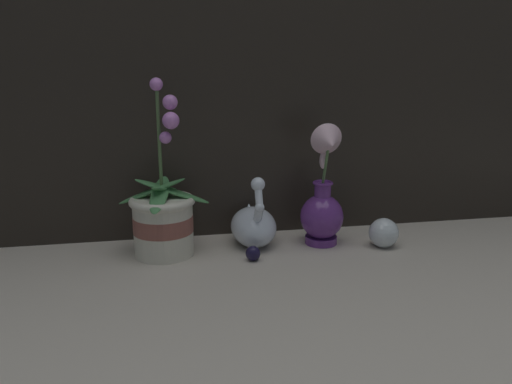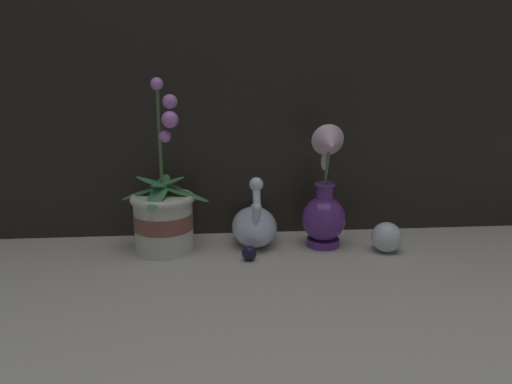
# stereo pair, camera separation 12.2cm
# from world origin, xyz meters

# --- Properties ---
(ground_plane) EXTENTS (2.80, 2.80, 0.00)m
(ground_plane) POSITION_xyz_m (0.00, 0.00, 0.00)
(ground_plane) COLOR #BCB2A3
(window_backdrop) EXTENTS (2.80, 0.03, 1.20)m
(window_backdrop) POSITION_xyz_m (0.00, 0.25, 0.60)
(window_backdrop) COLOR black
(window_backdrop) RESTS_ON ground_plane
(orchid_potted_plant) EXTENTS (0.22, 0.20, 0.42)m
(orchid_potted_plant) POSITION_xyz_m (-0.26, 0.12, 0.09)
(orchid_potted_plant) COLOR beige
(orchid_potted_plant) RESTS_ON ground_plane
(swan_figurine) EXTENTS (0.11, 0.19, 0.19)m
(swan_figurine) POSITION_xyz_m (-0.04, 0.14, 0.05)
(swan_figurine) COLOR silver
(swan_figurine) RESTS_ON ground_plane
(blue_vase) EXTENTS (0.11, 0.13, 0.31)m
(blue_vase) POSITION_xyz_m (0.13, 0.11, 0.10)
(blue_vase) COLOR #602D7F
(blue_vase) RESTS_ON ground_plane
(glass_sphere) EXTENTS (0.07, 0.07, 0.07)m
(glass_sphere) POSITION_xyz_m (0.28, 0.07, 0.04)
(glass_sphere) COLOR silver
(glass_sphere) RESTS_ON ground_plane
(glass_bauble) EXTENTS (0.04, 0.04, 0.04)m
(glass_bauble) POSITION_xyz_m (-0.06, 0.04, 0.02)
(glass_bauble) COLOR #191433
(glass_bauble) RESTS_ON ground_plane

